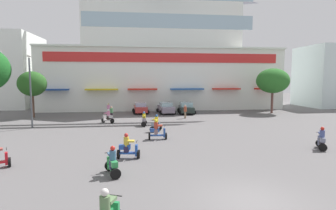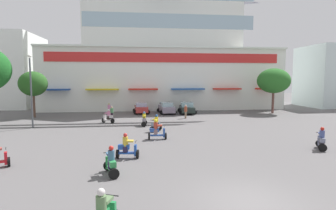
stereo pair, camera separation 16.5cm
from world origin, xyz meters
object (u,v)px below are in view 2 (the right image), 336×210
parked_car_2 (187,108)px  scooter_rider_4 (111,163)px  scooter_rider_2 (127,148)px  scooter_rider_9 (156,124)px  pedestrian_0 (109,108)px  plaza_tree_2 (33,84)px  plaza_tree_1 (274,81)px  scooter_rider_5 (108,117)px  parked_car_1 (166,108)px  scooter_rider_0 (144,120)px  pedestrian_1 (186,111)px  scooter_rider_7 (321,140)px  streetlamp_near (31,86)px  pedestrian_2 (112,112)px  scooter_rider_3 (157,131)px  parked_car_0 (141,108)px

parked_car_2 → scooter_rider_4: (-8.19, -23.28, -0.16)m
scooter_rider_2 → scooter_rider_9: bearing=74.2°
pedestrian_0 → plaza_tree_2: bearing=-175.0°
plaza_tree_1 → scooter_rider_5: (-21.94, -5.80, -3.87)m
parked_car_1 → plaza_tree_2: bearing=-173.6°
scooter_rider_0 → pedestrian_1: pedestrian_1 is taller
scooter_rider_7 → streetlamp_near: (-22.54, 10.66, 3.47)m
plaza_tree_1 → pedestrian_2: (-21.75, -3.56, -3.62)m
plaza_tree_2 → scooter_rider_3: size_ratio=3.60×
scooter_rider_5 → streetlamp_near: size_ratio=0.22×
pedestrian_0 → parked_car_1: bearing=8.1°
parked_car_1 → pedestrian_1: size_ratio=2.73×
scooter_rider_3 → pedestrian_1: pedestrian_1 is taller
scooter_rider_2 → scooter_rider_5: size_ratio=1.00×
parked_car_2 → scooter_rider_2: size_ratio=2.92×
pedestrian_0 → pedestrian_1: (9.49, -3.90, 0.03)m
scooter_rider_2 → scooter_rider_9: scooter_rider_9 is taller
scooter_rider_7 → pedestrian_1: bearing=113.3°
pedestrian_1 → scooter_rider_9: bearing=-118.7°
scooter_rider_5 → pedestrian_1: 9.26m
streetlamp_near → plaza_tree_2: bearing=108.6°
scooter_rider_2 → scooter_rider_4: scooter_rider_2 is taller
scooter_rider_7 → parked_car_2: bearing=105.5°
pedestrian_2 → scooter_rider_4: bearing=-85.0°
scooter_rider_4 → pedestrian_1: pedestrian_1 is taller
scooter_rider_2 → scooter_rider_9: (2.32, 8.19, 0.02)m
scooter_rider_3 → pedestrian_1: 11.70m
plaza_tree_2 → scooter_rider_5: (9.60, -5.40, -3.53)m
plaza_tree_2 → parked_car_0: size_ratio=1.47×
scooter_rider_5 → streetlamp_near: bearing=-161.9°
plaza_tree_1 → scooter_rider_4: plaza_tree_1 is taller
parked_car_1 → scooter_rider_5: size_ratio=2.91×
plaza_tree_1 → pedestrian_1: size_ratio=3.78×
parked_car_2 → pedestrian_0: 10.56m
parked_car_2 → scooter_rider_0: (-6.16, -9.30, -0.17)m
scooter_rider_2 → scooter_rider_9: size_ratio=0.99×
scooter_rider_0 → scooter_rider_7: size_ratio=0.95×
parked_car_2 → scooter_rider_9: (-5.18, -12.30, -0.12)m
plaza_tree_2 → scooter_rider_2: bearing=-57.3°
pedestrian_0 → streetlamp_near: 11.14m
pedestrian_0 → parked_car_0: bearing=19.9°
plaza_tree_2 → scooter_rider_4: (11.41, -21.66, -3.55)m
pedestrian_0 → scooter_rider_2: bearing=-81.2°
parked_car_0 → parked_car_1: parked_car_1 is taller
plaza_tree_1 → parked_car_1: 15.30m
scooter_rider_0 → pedestrian_2: 5.82m
parked_car_1 → scooter_rider_3: scooter_rider_3 is taller
scooter_rider_4 → parked_car_0: bearing=85.5°
scooter_rider_2 → scooter_rider_5: (-2.50, 13.47, 0.01)m
plaza_tree_2 → streetlamp_near: 8.12m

